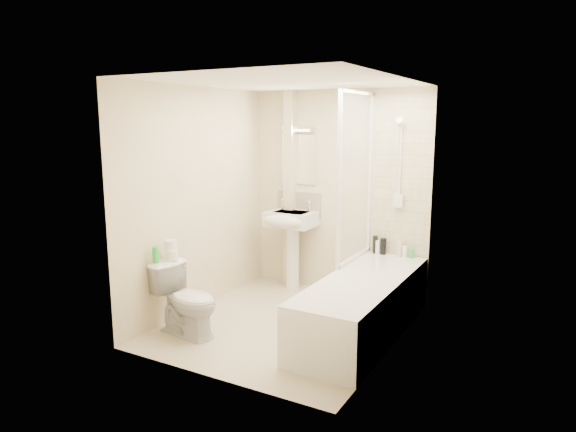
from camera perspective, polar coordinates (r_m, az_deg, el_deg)
The scene contains 25 objects.
floor at distance 5.33m, azimuth -0.17°, elevation -11.96°, with size 2.50×2.50×0.00m, color beige.
wall_back at distance 6.11m, azimuth 5.58°, elevation 2.56°, with size 2.20×0.02×2.40m, color beige.
wall_left at distance 5.62m, azimuth -10.01°, elevation 1.76°, with size 0.02×2.50×2.40m, color beige.
wall_right at distance 4.57m, azimuth 11.93°, elevation -0.28°, with size 0.02×2.50×2.40m, color beige.
ceiling at distance 4.95m, azimuth -0.18°, elevation 14.70°, with size 2.20×2.50×0.02m, color white.
tile_back at distance 5.81m, azimuth 12.38°, elevation 4.20°, with size 0.70×0.01×1.75m, color beige.
tile_right at distance 4.71m, azimuth 12.55°, elevation 2.78°, with size 0.01×2.10×1.75m, color beige.
pipe_boxing at distance 6.33m, azimuth 0.21°, elevation 2.88°, with size 0.12×0.12×2.40m, color beige.
splashback at distance 6.35m, azimuth 1.22°, elevation 1.35°, with size 0.60×0.01×0.30m, color beige.
mirror at distance 6.28m, azimuth 1.23°, elevation 6.31°, with size 0.46×0.01×0.60m, color white.
strip_light at distance 6.25m, azimuth 1.14°, elevation 9.68°, with size 0.42×0.07×0.07m, color silver.
bathtub at distance 5.09m, azimuth 8.35°, elevation -9.71°, with size 0.70×2.10×0.55m.
shower_screen at distance 5.51m, azimuth 7.56°, elevation 4.28°, with size 0.04×0.92×1.80m.
shower_fixture at distance 5.76m, azimuth 12.28°, elevation 5.36°, with size 0.10×0.16×0.99m.
pedestal_sink at distance 6.20m, azimuth 0.23°, elevation -1.32°, with size 0.57×0.51×1.09m.
bottle_black_a at distance 5.95m, azimuth 9.66°, elevation -3.14°, with size 0.06×0.06×0.20m, color black.
bottle_white_a at distance 5.94m, azimuth 9.93°, elevation -3.40°, with size 0.06×0.06×0.16m, color white.
bottle_black_b at distance 5.92m, azimuth 10.54°, elevation -3.33°, with size 0.07×0.07×0.19m, color black.
bottle_cream at distance 5.86m, azimuth 12.32°, elevation -3.57°, with size 0.05×0.05×0.18m, color beige.
bottle_white_b at distance 5.85m, azimuth 12.87°, elevation -3.87°, with size 0.06×0.06×0.13m, color white.
bottle_green at distance 5.84m, azimuth 13.54°, elevation -4.07°, with size 0.06×0.06×0.10m, color green.
toilet at distance 5.08m, azimuth -11.16°, elevation -9.12°, with size 0.73×0.48×0.70m, color white.
toilet_roll_lower at distance 5.16m, azimuth -12.76°, elevation -4.30°, with size 0.11×0.11×0.10m, color white.
toilet_roll_upper at distance 5.17m, azimuth -12.92°, elevation -3.16°, with size 0.12×0.12×0.10m, color white.
green_bottle at distance 5.09m, azimuth -14.51°, elevation -4.19°, with size 0.06×0.06×0.16m, color green.
Camera 1 is at (2.42, -4.30, 2.03)m, focal length 32.00 mm.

